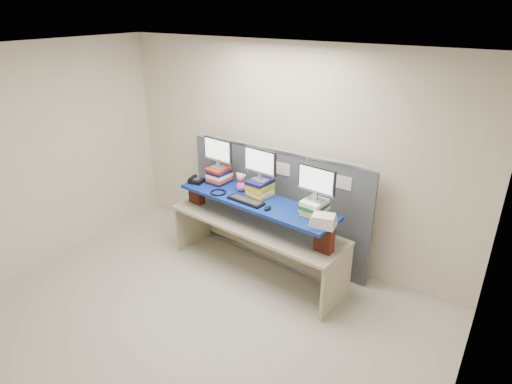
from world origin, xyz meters
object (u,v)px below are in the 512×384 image
Objects in this scene: desk_phone at (196,180)px; monitor_center at (260,163)px; desk at (256,233)px; blue_board at (256,201)px; keyboard at (246,201)px; monitor_right at (317,181)px; monitor_left at (218,151)px.

monitor_center is at bearing -4.62° from desk_phone.
desk is 0.44m from blue_board.
desk_phone is at bearing 177.36° from keyboard.
desk is at bearing -74.79° from monitor_center.
desk_phone reaches higher than blue_board.
monitor_center is at bearing 84.03° from keyboard.
monitor_right reaches higher than keyboard.
monitor_center is (0.68, -0.07, 0.00)m from monitor_left.
keyboard is (0.63, -0.30, -0.41)m from monitor_left.
desk_phone is (-0.89, 0.13, 0.01)m from keyboard.
desk_phone is at bearing -175.44° from desk.
desk is 4.91× the size of keyboard.
desk_phone is (-0.94, -0.10, -0.40)m from monitor_center.
desk is 1.07m from desk_phone.
keyboard is 0.90m from desk_phone.
monitor_center is at bearing 105.21° from desk.
blue_board is 0.96m from desk_phone.
monitor_center is 2.17× the size of desk_phone.
keyboard is at bearing -115.72° from blue_board.
monitor_right is at bearing -10.02° from desk_phone.
monitor_center is (-0.02, 0.12, 0.89)m from desk.
monitor_left is 0.81m from keyboard.
desk is at bearing -11.97° from desk_phone.
monitor_center reaches higher than desk.
blue_board is 0.47m from monitor_center.
desk_phone is at bearing -175.44° from blue_board.
desk is 5.26× the size of monitor_right.
desk_phone reaches higher than keyboard.
monitor_center is 1.00× the size of monitor_right.
monitor_right is at bearing 8.98° from blue_board.
blue_board is 0.14m from keyboard.
blue_board is at bearing 64.43° from keyboard.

